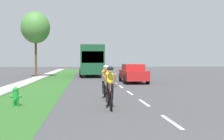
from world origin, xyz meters
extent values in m
plane|color=#424244|center=(0.00, 20.00, 0.00)|extent=(120.00, 120.00, 0.00)
cube|color=#2D6026|center=(-5.19, 20.00, 0.00)|extent=(2.99, 70.00, 0.01)
cube|color=#B2ADA3|center=(-7.33, 20.00, 0.00)|extent=(1.29, 70.00, 0.10)
cube|color=white|center=(0.00, 4.75, 0.00)|extent=(0.12, 1.80, 0.01)
cube|color=white|center=(0.00, 8.25, 0.00)|extent=(0.12, 1.80, 0.01)
cube|color=white|center=(0.00, 11.75, 0.00)|extent=(0.12, 1.80, 0.01)
cube|color=white|center=(0.00, 15.25, 0.00)|extent=(0.12, 1.80, 0.01)
cube|color=white|center=(0.00, 18.75, 0.00)|extent=(0.12, 1.80, 0.01)
cube|color=white|center=(0.00, 22.25, 0.00)|extent=(0.12, 1.80, 0.01)
cube|color=white|center=(0.00, 25.75, 0.00)|extent=(0.12, 1.80, 0.01)
cube|color=white|center=(0.00, 29.25, 0.00)|extent=(0.12, 1.80, 0.01)
cube|color=white|center=(0.00, 32.75, 0.00)|extent=(0.12, 1.80, 0.01)
cube|color=white|center=(0.00, 36.25, 0.00)|extent=(0.12, 1.80, 0.01)
cube|color=white|center=(0.00, 39.75, 0.00)|extent=(0.12, 1.80, 0.01)
cube|color=white|center=(0.00, 43.25, 0.00)|extent=(0.12, 1.80, 0.01)
cube|color=white|center=(0.00, 46.75, 0.00)|extent=(0.12, 1.80, 0.01)
cube|color=white|center=(0.00, 50.25, 0.00)|extent=(0.12, 1.80, 0.01)
cylinder|color=#1E8C33|center=(-5.19, 7.89, 0.03)|extent=(0.28, 0.28, 0.06)
cylinder|color=#1E8C33|center=(-5.19, 7.89, 0.34)|extent=(0.22, 0.22, 0.55)
sphere|color=#1E8C33|center=(-5.19, 7.89, 0.66)|extent=(0.21, 0.21, 0.21)
cylinder|color=#1E8C33|center=(-5.35, 7.89, 0.39)|extent=(0.12, 0.09, 0.09)
cylinder|color=#1E8C33|center=(-5.03, 7.89, 0.39)|extent=(0.12, 0.09, 0.09)
cylinder|color=#1E8C33|center=(-5.19, 7.72, 0.31)|extent=(0.11, 0.14, 0.11)
torus|color=black|center=(-1.58, 7.64, 0.34)|extent=(0.06, 0.68, 0.68)
torus|color=black|center=(-1.58, 6.60, 0.34)|extent=(0.06, 0.68, 0.68)
cylinder|color=maroon|center=(-1.58, 7.02, 0.52)|extent=(0.04, 0.59, 0.43)
cylinder|color=maroon|center=(-1.58, 7.30, 0.62)|extent=(0.04, 0.04, 0.55)
cylinder|color=maroon|center=(-1.58, 7.07, 0.85)|extent=(0.03, 0.55, 0.03)
cylinder|color=black|center=(-1.58, 6.62, 0.86)|extent=(0.42, 0.02, 0.02)
ellipsoid|color=yellow|center=(-1.58, 7.14, 1.18)|extent=(0.30, 0.54, 0.63)
sphere|color=tan|center=(-1.58, 6.86, 1.42)|extent=(0.20, 0.20, 0.20)
ellipsoid|color=black|center=(-1.58, 6.86, 1.50)|extent=(0.24, 0.28, 0.16)
cylinder|color=tan|center=(-1.74, 6.86, 1.10)|extent=(0.07, 0.26, 0.45)
cylinder|color=tan|center=(-1.42, 6.86, 1.10)|extent=(0.07, 0.26, 0.45)
cylinder|color=black|center=(-1.68, 7.22, 0.52)|extent=(0.10, 0.30, 0.60)
cylinder|color=black|center=(-1.48, 7.17, 0.62)|extent=(0.10, 0.25, 0.61)
torus|color=black|center=(-1.53, 10.22, 0.34)|extent=(0.06, 0.68, 0.68)
torus|color=black|center=(-1.53, 9.18, 0.34)|extent=(0.06, 0.68, 0.68)
cylinder|color=black|center=(-1.53, 9.60, 0.52)|extent=(0.04, 0.59, 0.43)
cylinder|color=black|center=(-1.53, 9.88, 0.62)|extent=(0.04, 0.04, 0.55)
cylinder|color=black|center=(-1.53, 9.65, 0.85)|extent=(0.03, 0.55, 0.03)
cylinder|color=black|center=(-1.53, 9.20, 0.86)|extent=(0.42, 0.02, 0.02)
ellipsoid|color=orange|center=(-1.53, 9.72, 1.18)|extent=(0.30, 0.54, 0.63)
sphere|color=tan|center=(-1.53, 9.44, 1.42)|extent=(0.20, 0.20, 0.20)
ellipsoid|color=white|center=(-1.53, 9.44, 1.50)|extent=(0.24, 0.28, 0.16)
cylinder|color=tan|center=(-1.69, 9.44, 1.10)|extent=(0.07, 0.26, 0.45)
cylinder|color=tan|center=(-1.37, 9.44, 1.10)|extent=(0.07, 0.26, 0.45)
cylinder|color=black|center=(-1.63, 9.80, 0.52)|extent=(0.10, 0.30, 0.60)
cylinder|color=black|center=(-1.43, 9.75, 0.62)|extent=(0.10, 0.25, 0.61)
cube|color=red|center=(1.48, 18.56, 0.64)|extent=(1.76, 4.30, 0.76)
cube|color=red|center=(1.48, 18.71, 1.26)|extent=(1.55, 2.24, 0.52)
cube|color=#1E2833|center=(1.48, 17.74, 1.24)|extent=(1.44, 0.08, 0.44)
cylinder|color=black|center=(0.60, 17.23, 0.32)|extent=(0.22, 0.64, 0.64)
cylinder|color=black|center=(2.36, 17.23, 0.32)|extent=(0.22, 0.64, 0.64)
cylinder|color=black|center=(0.60, 19.89, 0.32)|extent=(0.22, 0.64, 0.64)
cylinder|color=black|center=(2.36, 19.89, 0.32)|extent=(0.22, 0.64, 0.64)
cube|color=#194C2D|center=(-1.66, 29.90, 1.93)|extent=(2.50, 11.60, 3.10)
cube|color=#1E2833|center=(-1.66, 29.90, 2.33)|extent=(2.52, 10.67, 0.64)
cube|color=#1E2833|center=(-1.66, 24.13, 2.18)|extent=(2.25, 0.06, 1.20)
cylinder|color=black|center=(-2.91, 26.13, 0.48)|extent=(0.28, 0.96, 0.96)
cylinder|color=black|center=(-0.41, 26.13, 0.48)|extent=(0.28, 0.96, 0.96)
cylinder|color=black|center=(-2.91, 33.09, 0.48)|extent=(0.28, 0.96, 0.96)
cylinder|color=black|center=(-0.41, 33.09, 0.48)|extent=(0.28, 0.96, 0.96)
cylinder|color=brown|center=(-7.90, 27.44, 2.12)|extent=(0.24, 0.24, 4.24)
ellipsoid|color=#478438|center=(-7.90, 27.44, 5.51)|extent=(3.18, 3.18, 3.50)
camera|label=1|loc=(-2.52, -2.61, 1.77)|focal=42.05mm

